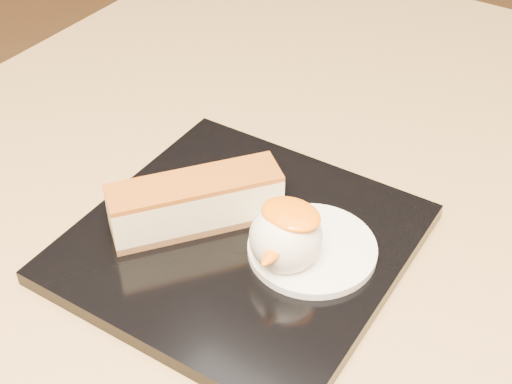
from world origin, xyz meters
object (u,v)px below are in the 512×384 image
Objects in this scene: ice_cream_scoop at (286,237)px; dessert_plate at (241,243)px; table at (342,330)px; cheesecake at (196,202)px.

dessert_plate is at bearing 172.87° from ice_cream_scoop.
cheesecake reaches higher than table.
ice_cream_scoop is (0.04, -0.01, 0.03)m from dessert_plate.
cheesecake reaches higher than dessert_plate.
cheesecake is at bearing -129.72° from table.
dessert_plate is 1.89× the size of cheesecake.
table is 0.22m from ice_cream_scoop.
cheesecake is 2.37× the size of ice_cream_scoop.
ice_cream_scoop is (0.07, -0.00, 0.00)m from cheesecake.
dessert_plate is (-0.05, -0.09, 0.16)m from table.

